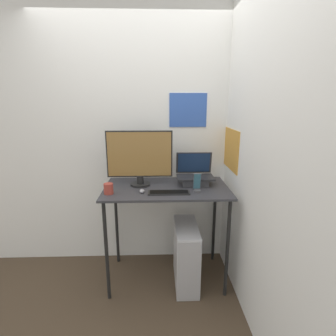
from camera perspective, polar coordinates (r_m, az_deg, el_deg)
name	(u,v)px	position (r m, az deg, el deg)	size (l,w,h in m)	color
ground_plane	(168,300)	(2.58, -0.08, -26.76)	(12.00, 12.00, 0.00)	#473828
wall_back	(165,141)	(2.70, -0.62, 5.98)	(6.00, 0.06, 2.60)	white
wall_side_right	(252,154)	(2.10, 17.80, 2.88)	(0.06, 6.00, 2.60)	white
desk	(166,197)	(2.42, -0.35, -6.42)	(1.12, 0.64, 0.93)	#333338
laptop	(195,176)	(2.47, 5.87, -1.82)	(0.34, 0.25, 0.29)	#4C4C51
monitor	(140,159)	(2.39, -6.20, 2.02)	(0.60, 0.18, 0.51)	black
keyboard	(169,193)	(2.23, 0.21, -5.36)	(0.35, 0.11, 0.02)	black
mouse	(142,191)	(2.25, -5.70, -5.00)	(0.04, 0.07, 0.03)	#99999E
cell_phone	(197,185)	(2.27, 6.33, -3.79)	(0.07, 0.07, 0.16)	#4C4C51
computer_tower	(186,255)	(2.59, 3.94, -18.35)	(0.21, 0.51, 0.59)	silver
mug	(109,189)	(2.26, -12.82, -4.41)	(0.08, 0.08, 0.09)	#9E382D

